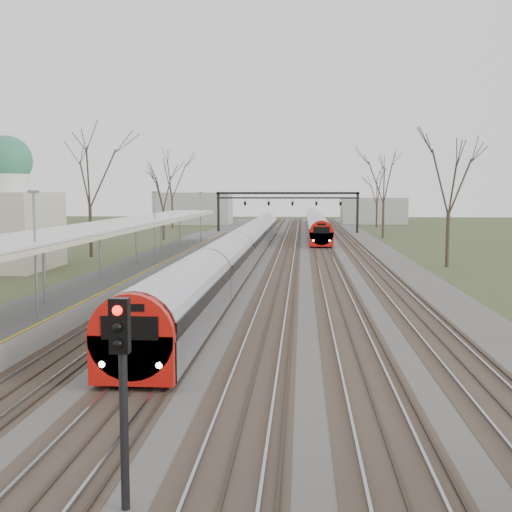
% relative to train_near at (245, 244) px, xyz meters
% --- Properties ---
extents(track_bed, '(24.00, 160.00, 0.22)m').
position_rel_train_near_xyz_m(track_bed, '(2.76, 9.32, -1.42)').
color(track_bed, '#474442').
rests_on(track_bed, ground).
extents(platform, '(3.50, 69.00, 1.00)m').
position_rel_train_near_xyz_m(platform, '(-6.55, -8.18, -0.98)').
color(platform, '#9E9B93').
rests_on(platform, ground).
extents(canopy, '(4.10, 50.00, 3.11)m').
position_rel_train_near_xyz_m(canopy, '(-6.55, -12.70, 2.45)').
color(canopy, slate).
rests_on(canopy, platform).
extents(signal_gantry, '(21.00, 0.59, 6.08)m').
position_rel_train_near_xyz_m(signal_gantry, '(2.79, 39.30, 3.43)').
color(signal_gantry, black).
rests_on(signal_gantry, ground).
extents(tree_west_far, '(5.50, 5.50, 11.33)m').
position_rel_train_near_xyz_m(tree_west_far, '(-14.50, 2.32, 6.54)').
color(tree_west_far, '#2D231C').
rests_on(tree_west_far, ground).
extents(tree_east_far, '(5.00, 5.00, 10.30)m').
position_rel_train_near_xyz_m(tree_east_far, '(16.50, -3.68, 5.81)').
color(tree_east_far, '#2D231C').
rests_on(tree_east_far, ground).
extents(train_near, '(2.62, 75.21, 3.05)m').
position_rel_train_near_xyz_m(train_near, '(0.00, 0.00, 0.00)').
color(train_near, '#B6B9C1').
rests_on(train_near, ground).
extents(train_far, '(2.62, 60.21, 3.05)m').
position_rel_train_near_xyz_m(train_far, '(7.00, 42.10, 0.00)').
color(train_far, '#B6B9C1').
rests_on(train_far, ground).
extents(signal_post, '(0.35, 0.45, 4.10)m').
position_rel_train_near_xyz_m(signal_post, '(1.75, -44.28, 1.25)').
color(signal_post, black).
rests_on(signal_post, ground).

